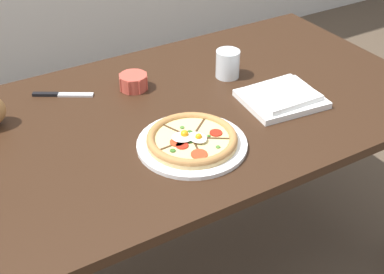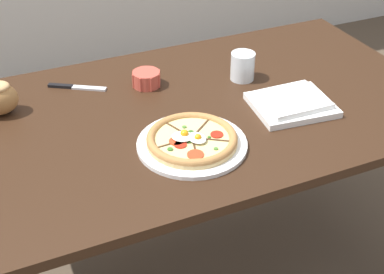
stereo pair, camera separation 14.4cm
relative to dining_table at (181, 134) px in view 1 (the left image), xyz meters
The scene contains 7 objects.
ground_plane 0.64m from the dining_table, ahead, with size 12.00×12.00×0.00m, color brown.
dining_table is the anchor object (origin of this frame).
pizza 0.22m from the dining_table, 110.59° to the right, with size 0.30×0.30×0.05m.
ramekin_bowl 0.23m from the dining_table, 108.87° to the left, with size 0.10×0.10×0.05m.
napkin_folded 0.33m from the dining_table, 22.23° to the right, with size 0.25×0.22×0.04m.
knife_main 0.39m from the dining_table, 136.54° to the left, with size 0.17×0.11×0.01m.
water_glass 0.29m from the dining_table, 23.83° to the left, with size 0.08×0.08×0.09m.
Camera 1 is at (-0.67, -1.20, 1.58)m, focal length 50.00 mm.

